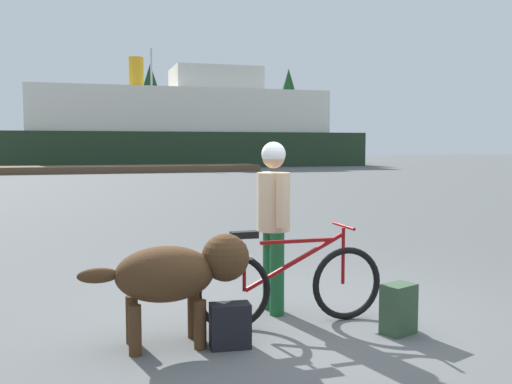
{
  "coord_description": "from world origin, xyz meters",
  "views": [
    {
      "loc": [
        -1.9,
        -4.96,
        1.62
      ],
      "look_at": [
        -0.13,
        0.98,
        1.12
      ],
      "focal_mm": 40.59,
      "sensor_mm": 36.0,
      "label": 1
    }
  ],
  "objects_px": {
    "bicycle": "(290,284)",
    "dog": "(178,273)",
    "ferry_boat": "(182,129)",
    "backpack": "(399,309)",
    "sailboat_moored": "(153,160)",
    "handbag_pannier": "(230,326)",
    "person_cyclist": "(273,211)"
  },
  "relations": [
    {
      "from": "ferry_boat",
      "to": "handbag_pannier",
      "type": "bearing_deg",
      "value": -98.88
    },
    {
      "from": "bicycle",
      "to": "dog",
      "type": "distance_m",
      "value": 1.1
    },
    {
      "from": "ferry_boat",
      "to": "sailboat_moored",
      "type": "distance_m",
      "value": 3.96
    },
    {
      "from": "bicycle",
      "to": "backpack",
      "type": "distance_m",
      "value": 0.97
    },
    {
      "from": "bicycle",
      "to": "dog",
      "type": "height_order",
      "value": "dog"
    },
    {
      "from": "person_cyclist",
      "to": "dog",
      "type": "distance_m",
      "value": 1.29
    },
    {
      "from": "ferry_boat",
      "to": "backpack",
      "type": "bearing_deg",
      "value": -96.81
    },
    {
      "from": "sailboat_moored",
      "to": "backpack",
      "type": "bearing_deg",
      "value": -93.4
    },
    {
      "from": "person_cyclist",
      "to": "handbag_pannier",
      "type": "height_order",
      "value": "person_cyclist"
    },
    {
      "from": "person_cyclist",
      "to": "sailboat_moored",
      "type": "height_order",
      "value": "sailboat_moored"
    },
    {
      "from": "handbag_pannier",
      "to": "ferry_boat",
      "type": "relative_size",
      "value": 0.01
    },
    {
      "from": "dog",
      "to": "sailboat_moored",
      "type": "xyz_separation_m",
      "value": [
        4.13,
        38.0,
        -0.08
      ]
    },
    {
      "from": "dog",
      "to": "backpack",
      "type": "bearing_deg",
      "value": -8.22
    },
    {
      "from": "person_cyclist",
      "to": "handbag_pannier",
      "type": "relative_size",
      "value": 4.6
    },
    {
      "from": "sailboat_moored",
      "to": "handbag_pannier",
      "type": "bearing_deg",
      "value": -95.61
    },
    {
      "from": "person_cyclist",
      "to": "handbag_pannier",
      "type": "xyz_separation_m",
      "value": [
        -0.65,
        -0.86,
        -0.81
      ]
    },
    {
      "from": "dog",
      "to": "ferry_boat",
      "type": "distance_m",
      "value": 40.61
    },
    {
      "from": "backpack",
      "to": "ferry_boat",
      "type": "relative_size",
      "value": 0.02
    },
    {
      "from": "handbag_pannier",
      "to": "sailboat_moored",
      "type": "bearing_deg",
      "value": 84.39
    },
    {
      "from": "bicycle",
      "to": "backpack",
      "type": "bearing_deg",
      "value": -31.8
    },
    {
      "from": "sailboat_moored",
      "to": "ferry_boat",
      "type": "bearing_deg",
      "value": 38.26
    },
    {
      "from": "bicycle",
      "to": "backpack",
      "type": "xyz_separation_m",
      "value": [
        0.81,
        -0.5,
        -0.16
      ]
    },
    {
      "from": "handbag_pannier",
      "to": "ferry_boat",
      "type": "xyz_separation_m",
      "value": [
        6.28,
        40.18,
        2.64
      ]
    },
    {
      "from": "person_cyclist",
      "to": "sailboat_moored",
      "type": "relative_size",
      "value": 0.19
    },
    {
      "from": "ferry_boat",
      "to": "sailboat_moored",
      "type": "bearing_deg",
      "value": -141.74
    },
    {
      "from": "bicycle",
      "to": "sailboat_moored",
      "type": "xyz_separation_m",
      "value": [
        3.09,
        37.77,
        0.14
      ]
    },
    {
      "from": "bicycle",
      "to": "handbag_pannier",
      "type": "height_order",
      "value": "bicycle"
    },
    {
      "from": "bicycle",
      "to": "person_cyclist",
      "type": "relative_size",
      "value": 1.07
    },
    {
      "from": "handbag_pannier",
      "to": "ferry_boat",
      "type": "distance_m",
      "value": 40.76
    },
    {
      "from": "person_cyclist",
      "to": "ferry_boat",
      "type": "bearing_deg",
      "value": 81.85
    },
    {
      "from": "handbag_pannier",
      "to": "sailboat_moored",
      "type": "height_order",
      "value": "sailboat_moored"
    },
    {
      "from": "bicycle",
      "to": "dog",
      "type": "xyz_separation_m",
      "value": [
        -1.05,
        -0.23,
        0.22
      ]
    }
  ]
}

